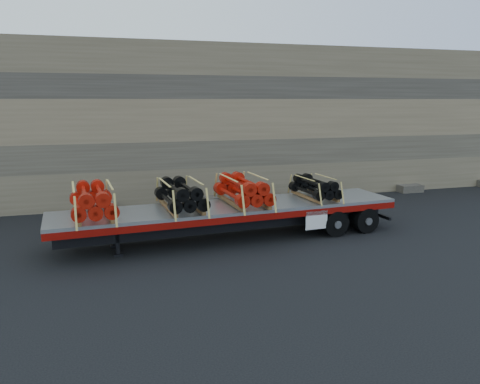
% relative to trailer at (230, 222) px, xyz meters
% --- Properties ---
extents(ground, '(120.00, 120.00, 0.00)m').
position_rel_trailer_xyz_m(ground, '(-1.17, 0.51, -0.57)').
color(ground, black).
rests_on(ground, ground).
extents(rock_wall, '(44.00, 3.00, 7.00)m').
position_rel_trailer_xyz_m(rock_wall, '(-1.17, 7.01, 2.93)').
color(rock_wall, '#7A6B54').
rests_on(rock_wall, ground).
extents(trailer, '(11.61, 2.98, 1.15)m').
position_rel_trailer_xyz_m(trailer, '(0.00, 0.00, 0.00)').
color(trailer, '#B3B5BB').
rests_on(trailer, ground).
extents(bundle_front, '(1.43, 2.61, 0.90)m').
position_rel_trailer_xyz_m(bundle_front, '(-4.31, -0.29, 1.02)').
color(bundle_front, red).
rests_on(bundle_front, trailer).
extents(bundle_midfront, '(1.39, 2.52, 0.87)m').
position_rel_trailer_xyz_m(bundle_midfront, '(-1.65, -0.11, 1.01)').
color(bundle_midfront, black).
rests_on(bundle_midfront, trailer).
extents(bundle_midrear, '(1.43, 2.60, 0.89)m').
position_rel_trailer_xyz_m(bundle_midrear, '(0.46, 0.03, 1.02)').
color(bundle_midrear, red).
rests_on(bundle_midrear, trailer).
extents(bundle_rear, '(1.16, 2.11, 0.73)m').
position_rel_trailer_xyz_m(bundle_rear, '(3.16, 0.21, 0.94)').
color(bundle_rear, black).
rests_on(bundle_rear, trailer).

